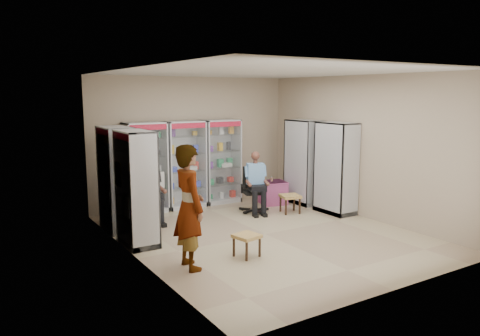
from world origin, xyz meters
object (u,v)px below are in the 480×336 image
cabinet_left_near (137,188)px  woven_stool_b (247,245)px  cabinet_back_left (145,168)px  cabinet_right_near (336,168)px  cabinet_back_right (221,161)px  cabinet_right_far (304,162)px  woven_stool_a (290,204)px  pink_trunk (273,193)px  office_chair (254,190)px  wooden_chair (148,199)px  cabinet_back_mid (185,165)px  seated_shopkeeper (255,184)px  cabinet_left_far (117,179)px  standing_man (189,207)px

cabinet_left_near → woven_stool_b: cabinet_left_near is taller
cabinet_back_left → cabinet_right_near: bearing=-32.3°
cabinet_back_right → cabinet_right_far: bearing=-34.7°
woven_stool_a → pink_trunk: bearing=78.6°
cabinet_back_right → office_chair: (0.16, -1.20, -0.50)m
cabinet_back_right → woven_stool_b: size_ratio=5.40×
cabinet_back_left → wooden_chair: 0.94m
cabinet_back_mid → cabinet_back_right: bearing=0.0°
office_chair → seated_shopkeeper: size_ratio=0.79×
seated_shopkeeper → cabinet_back_left: bearing=167.1°
seated_shopkeeper → cabinet_left_far: bearing=-167.8°
cabinet_right_far → cabinet_left_near: size_ratio=1.00×
wooden_chair → pink_trunk: size_ratio=1.66×
cabinet_back_right → woven_stool_a: (0.78, -1.71, -0.80)m
cabinet_back_left → office_chair: bearing=-30.3°
cabinet_back_right → woven_stool_b: bearing=-113.6°
pink_trunk → wooden_chair: bearing=178.3°
cabinet_back_mid → wooden_chair: size_ratio=2.13×
cabinet_back_mid → pink_trunk: size_ratio=3.53×
office_chair → seated_shopkeeper: bearing=-71.6°
pink_trunk → woven_stool_b: (-2.52, -2.74, -0.09)m
office_chair → woven_stool_a: size_ratio=2.48×
cabinet_back_mid → seated_shopkeeper: (1.11, -1.25, -0.36)m
cabinet_back_left → cabinet_back_right: (1.90, 0.00, 0.00)m
cabinet_left_near → seated_shopkeeper: cabinet_left_near is taller
woven_stool_a → woven_stool_b: woven_stool_a is taller
cabinet_back_right → seated_shopkeeper: 1.31m
cabinet_right_far → pink_trunk: (-0.67, 0.31, -0.73)m
seated_shopkeeper → cabinet_back_right: bearing=115.5°
cabinet_right_near → cabinet_left_far: same height
office_chair → cabinet_right_far: bearing=21.2°
pink_trunk → woven_stool_b: pink_trunk is taller
cabinet_back_left → cabinet_left_far: bearing=-135.0°
cabinet_left_near → cabinet_right_far: bearing=101.4°
cabinet_back_mid → cabinet_left_far: same height
cabinet_right_far → cabinet_right_near: same height
cabinet_right_near → pink_trunk: bearing=25.5°
cabinet_right_far → cabinet_left_near: (-4.46, -0.90, 0.00)m
cabinet_back_left → wooden_chair: cabinet_back_left is taller
cabinet_left_far → woven_stool_b: cabinet_left_far is taller
cabinet_left_near → woven_stool_a: (3.61, 0.32, -0.80)m
cabinet_back_left → cabinet_back_mid: same height
cabinet_back_mid → woven_stool_a: cabinet_back_mid is taller
cabinet_back_left → cabinet_right_near: same height
cabinet_left_near → office_chair: cabinet_left_near is taller
wooden_chair → cabinet_back_mid: bearing=31.3°
cabinet_back_right → standing_man: bearing=-125.9°
cabinet_right_near → standing_man: cabinet_right_near is taller
cabinet_back_right → seated_shopkeeper: size_ratio=1.57×
woven_stool_a → woven_stool_b: 2.98m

